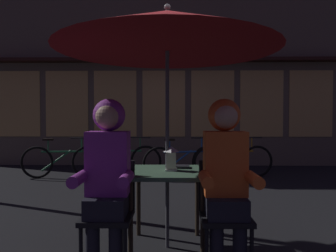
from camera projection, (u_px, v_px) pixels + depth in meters
The scene contains 14 objects.
ground_plane at pixel (167, 247), 2.98m from camera, with size 60.00×60.00×0.00m, color black.
cafe_table at pixel (167, 181), 2.96m from camera, with size 0.72×0.72×0.74m.
patio_umbrella at pixel (167, 31), 2.92m from camera, with size 2.10×2.10×2.31m.
lantern at pixel (171, 158), 2.96m from camera, with size 0.11×0.11×0.23m.
chair_left at pixel (109, 208), 2.61m from camera, with size 0.40×0.40×0.87m.
chair_right at pixel (224, 208), 2.59m from camera, with size 0.40×0.40×0.87m.
person_left_hooded at pixel (108, 166), 2.54m from camera, with size 0.45×0.56×1.40m.
person_right_hooded at pixel (225, 166), 2.52m from camera, with size 0.45×0.56×1.40m.
shopfront_building at pixel (164, 48), 8.29m from camera, with size 10.00×0.93×6.20m.
bicycle_nearest at pixel (62, 161), 6.37m from camera, with size 1.68×0.20×0.84m.
bicycle_second at pixel (122, 160), 6.56m from camera, with size 1.68×0.20×0.84m.
bicycle_third at pixel (183, 162), 6.33m from camera, with size 1.65×0.44×0.84m.
bicycle_fourth at pixel (233, 161), 6.43m from camera, with size 1.67×0.25×0.84m.
book at pixel (179, 167), 3.11m from camera, with size 0.20×0.14×0.02m, color black.
Camera 1 is at (0.05, -2.95, 1.24)m, focal length 33.29 mm.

